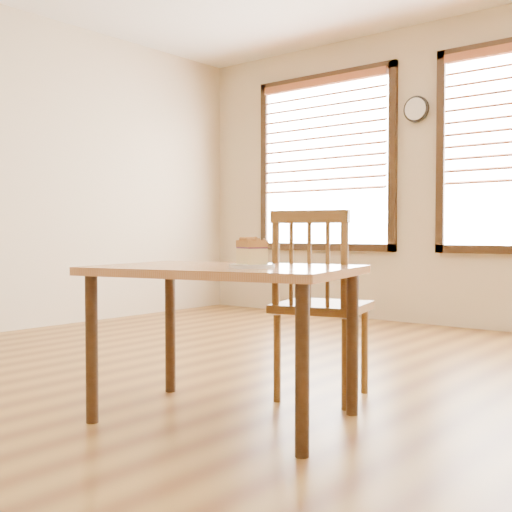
{
  "coord_description": "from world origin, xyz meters",
  "views": [
    {
      "loc": [
        2.04,
        -2.03,
        0.91
      ],
      "look_at": [
        0.15,
        0.28,
        0.8
      ],
      "focal_mm": 45.0,
      "sensor_mm": 36.0,
      "label": 1
    }
  ],
  "objects_px": {
    "plate": "(252,266)",
    "cake_slice": "(252,251)",
    "wall_clock": "(416,109)",
    "cafe_chair_main": "(320,304)",
    "cafe_table_main": "(225,286)"
  },
  "relations": [
    {
      "from": "cafe_table_main",
      "to": "cake_slice",
      "type": "bearing_deg",
      "value": -22.27
    },
    {
      "from": "wall_clock",
      "to": "cafe_table_main",
      "type": "relative_size",
      "value": 0.19
    },
    {
      "from": "cafe_table_main",
      "to": "cafe_chair_main",
      "type": "bearing_deg",
      "value": 62.4
    },
    {
      "from": "wall_clock",
      "to": "plate",
      "type": "relative_size",
      "value": 1.22
    },
    {
      "from": "wall_clock",
      "to": "cafe_chair_main",
      "type": "relative_size",
      "value": 0.25
    },
    {
      "from": "cafe_table_main",
      "to": "cake_slice",
      "type": "distance_m",
      "value": 0.27
    },
    {
      "from": "wall_clock",
      "to": "cafe_table_main",
      "type": "height_order",
      "value": "wall_clock"
    },
    {
      "from": "plate",
      "to": "wall_clock",
      "type": "bearing_deg",
      "value": 104.34
    },
    {
      "from": "wall_clock",
      "to": "cake_slice",
      "type": "xyz_separation_m",
      "value": [
        0.95,
        -3.7,
        -1.32
      ]
    },
    {
      "from": "cafe_table_main",
      "to": "cafe_chair_main",
      "type": "xyz_separation_m",
      "value": [
        0.15,
        0.6,
        -0.13
      ]
    },
    {
      "from": "cafe_chair_main",
      "to": "cake_slice",
      "type": "xyz_separation_m",
      "value": [
        0.05,
        -0.63,
        0.3
      ]
    },
    {
      "from": "cafe_table_main",
      "to": "cafe_chair_main",
      "type": "relative_size",
      "value": 1.33
    },
    {
      "from": "wall_clock",
      "to": "plate",
      "type": "height_order",
      "value": "wall_clock"
    },
    {
      "from": "cafe_chair_main",
      "to": "cake_slice",
      "type": "distance_m",
      "value": 0.7
    },
    {
      "from": "plate",
      "to": "cake_slice",
      "type": "relative_size",
      "value": 1.29
    }
  ]
}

